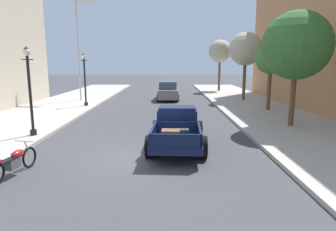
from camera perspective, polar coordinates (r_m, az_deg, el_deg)
ground_plane at (r=10.64m, az=-4.86°, el=-7.94°), size 140.00×140.00×0.00m
hotrod_truck_navy at (r=11.80m, az=1.66°, el=-2.27°), size 2.35×5.01×1.58m
motorcycle_parked at (r=9.85m, az=-27.97°, el=-7.94°), size 0.65×2.10×0.93m
car_background_grey at (r=26.27m, az=-0.17°, el=4.74°), size 1.88×4.31×1.65m
street_lamp_near at (r=13.99m, az=-25.49°, el=5.47°), size 0.50×0.32×3.85m
street_lamp_far at (r=22.42m, az=-16.04°, el=7.53°), size 0.50×0.32×3.85m
flagpole at (r=25.91m, az=-16.87°, el=15.32°), size 1.74×0.16×9.16m
street_tree_nearest at (r=15.88m, az=23.59°, el=12.34°), size 3.32×3.32×5.64m
street_tree_second at (r=20.81m, az=19.24°, el=10.30°), size 2.04×2.04×4.43m
street_tree_third at (r=25.72m, az=14.73°, el=12.38°), size 2.74×2.74×5.64m
street_tree_farthest at (r=33.91m, az=9.95°, el=12.18°), size 2.48×2.48×5.64m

